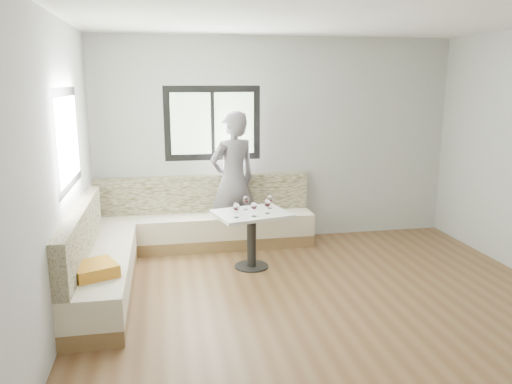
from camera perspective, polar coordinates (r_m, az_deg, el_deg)
room at (r=4.65m, az=8.23°, el=2.59°), size 5.01×5.01×2.81m
banquette at (r=6.17m, az=-10.34°, el=-5.33°), size 2.90×2.80×0.95m
table at (r=5.96m, az=-0.52°, el=-3.93°), size 0.97×0.83×0.69m
person at (r=6.59m, az=-2.64°, el=1.29°), size 0.79×0.67×1.84m
olive_ramekin at (r=5.94m, az=-2.54°, el=-2.08°), size 0.09×0.09×0.04m
wine_glass_a at (r=5.66m, az=-2.26°, el=-1.75°), size 0.08×0.08×0.17m
wine_glass_b at (r=5.71m, az=-0.23°, el=-1.62°), size 0.08×0.08×0.17m
wine_glass_c at (r=5.84m, az=1.32°, el=-1.31°), size 0.08×0.08×0.17m
wine_glass_d at (r=6.01m, az=-1.16°, el=-0.90°), size 0.08×0.08×0.17m
wine_glass_e at (r=6.07m, az=1.58°, el=-0.77°), size 0.08×0.08×0.17m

